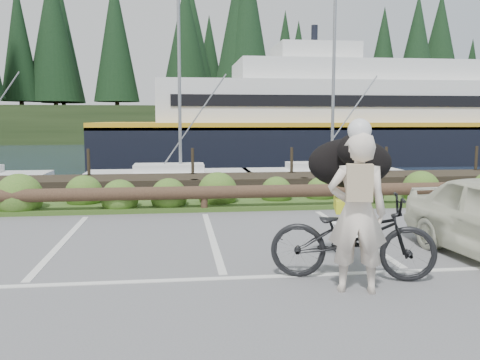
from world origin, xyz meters
name	(u,v)px	position (x,y,z in m)	size (l,w,h in m)	color
ground	(222,270)	(0.00, 0.00, 0.00)	(72.00, 72.00, 0.00)	#5C5C5F
harbor_backdrop	(183,132)	(0.39, 78.47, 0.00)	(170.00, 160.00, 30.00)	#172337
vegetation_strip	(203,205)	(0.00, 5.30, 0.05)	(34.00, 1.60, 0.10)	#3D5B21
log_rail	(204,212)	(0.00, 4.60, 0.00)	(32.00, 0.30, 0.60)	#443021
bicycle	(353,237)	(1.70, -0.61, 0.57)	(0.76, 2.17, 1.14)	black
cyclist	(357,213)	(1.57, -1.10, 0.99)	(0.72, 0.47, 1.97)	silver
dog	(350,163)	(1.87, 0.06, 1.50)	(1.24, 0.61, 0.72)	black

